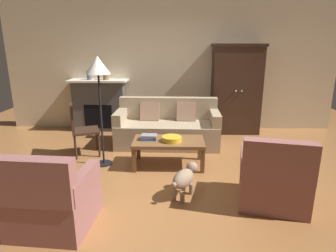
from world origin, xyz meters
TOP-DOWN VIEW (x-y plane):
  - ground_plane at (0.00, 0.00)m, footprint 9.60×9.60m
  - back_wall at (0.00, 2.55)m, footprint 7.20×0.10m
  - fireplace at (-1.55, 2.30)m, footprint 1.26×0.48m
  - armoire at (1.40, 2.22)m, footprint 1.06×0.57m
  - couch at (-0.03, 1.36)m, footprint 1.94×0.90m
  - coffee_table at (0.02, 0.33)m, footprint 1.10×0.60m
  - fruit_bowl at (0.07, 0.29)m, footprint 0.30×0.30m
  - book_stack at (-0.29, 0.36)m, footprint 0.25×0.18m
  - mantel_vase_slate at (-1.73, 2.28)m, footprint 0.10×0.10m
  - mantel_vase_bronze at (-1.37, 2.28)m, footprint 0.13×0.13m
  - armchair_near_left at (-1.15, -1.31)m, footprint 0.83×0.83m
  - armchair_near_right at (1.28, -0.78)m, footprint 0.91×0.92m
  - side_chair_wooden at (-1.50, 0.75)m, footprint 0.57×0.57m
  - floor_lamp at (-1.02, 0.36)m, footprint 0.36×0.36m
  - dog at (0.24, -0.62)m, footprint 0.38×0.51m

SIDE VIEW (x-z plane):
  - ground_plane at x=0.00m, z-range 0.00..0.00m
  - dog at x=0.24m, z-range 0.05..0.44m
  - armchair_near_left at x=-1.15m, z-range -0.12..0.76m
  - armchair_near_right at x=1.28m, z-range -0.12..0.76m
  - couch at x=-0.03m, z-range -0.11..0.75m
  - coffee_table at x=0.02m, z-range 0.16..0.58m
  - fruit_bowl at x=0.07m, z-range 0.42..0.49m
  - book_stack at x=-0.29m, z-range 0.42..0.50m
  - side_chair_wooden at x=-1.50m, z-range 0.06..0.96m
  - fireplace at x=-1.55m, z-range 0.01..1.13m
  - armoire at x=1.40m, z-range 0.00..1.87m
  - mantel_vase_slate at x=-1.73m, z-range 1.12..1.30m
  - mantel_vase_bronze at x=-1.37m, z-range 1.12..1.37m
  - back_wall at x=0.00m, z-range 0.00..2.80m
  - floor_lamp at x=-1.02m, z-range 0.62..2.31m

